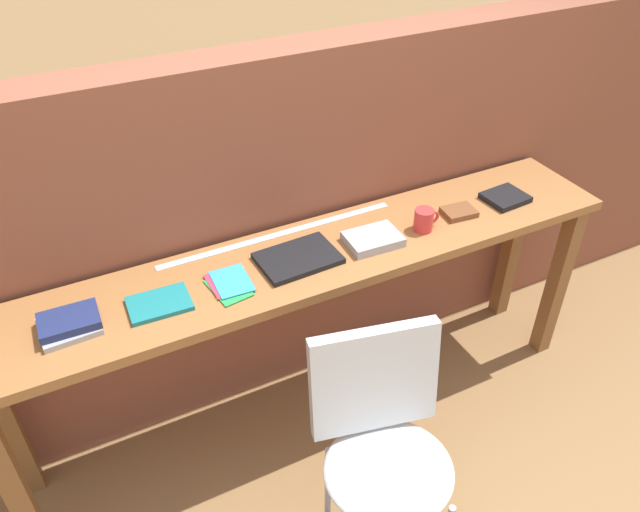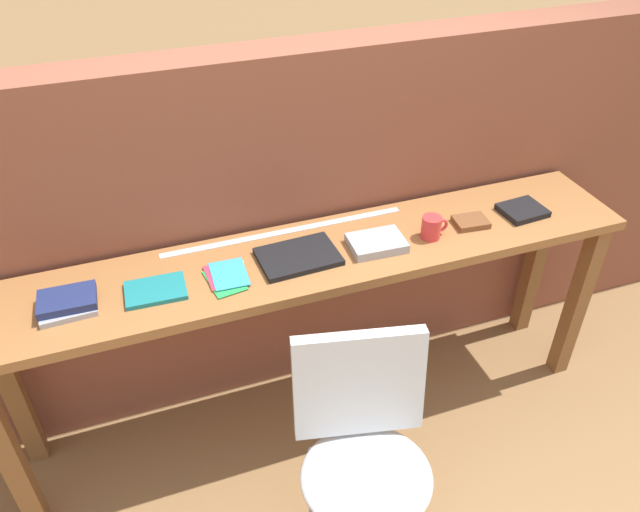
{
  "view_description": "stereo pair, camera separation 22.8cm",
  "coord_description": "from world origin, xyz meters",
  "px_view_note": "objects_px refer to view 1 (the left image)",
  "views": [
    {
      "loc": [
        -0.82,
        -1.38,
        2.26
      ],
      "look_at": [
        0.0,
        0.25,
        0.9
      ],
      "focal_mm": 35.0,
      "sensor_mm": 36.0,
      "label": 1
    },
    {
      "loc": [
        -0.61,
        -1.47,
        2.26
      ],
      "look_at": [
        0.0,
        0.25,
        0.9
      ],
      "focal_mm": 35.0,
      "sensor_mm": 36.0,
      "label": 2
    }
  ],
  "objects_px": {
    "book_stack_leftmost": "(69,324)",
    "pamphlet_pile_colourful": "(230,283)",
    "chair_white_moulded": "(383,439)",
    "leather_journal_brown": "(459,212)",
    "book_open_centre": "(298,258)",
    "mug": "(424,220)",
    "book_repair_rightmost": "(505,198)",
    "magazine_cycling": "(159,304)"
  },
  "relations": [
    {
      "from": "leather_journal_brown",
      "to": "book_repair_rightmost",
      "type": "bearing_deg",
      "value": 6.28
    },
    {
      "from": "book_repair_rightmost",
      "to": "pamphlet_pile_colourful",
      "type": "bearing_deg",
      "value": 176.08
    },
    {
      "from": "mug",
      "to": "chair_white_moulded",
      "type": "bearing_deg",
      "value": -131.78
    },
    {
      "from": "book_open_centre",
      "to": "pamphlet_pile_colourful",
      "type": "bearing_deg",
      "value": -178.8
    },
    {
      "from": "leather_journal_brown",
      "to": "book_repair_rightmost",
      "type": "height_order",
      "value": "book_repair_rightmost"
    },
    {
      "from": "book_open_centre",
      "to": "chair_white_moulded",
      "type": "bearing_deg",
      "value": -90.28
    },
    {
      "from": "book_stack_leftmost",
      "to": "mug",
      "type": "distance_m",
      "value": 1.33
    },
    {
      "from": "pamphlet_pile_colourful",
      "to": "leather_journal_brown",
      "type": "xyz_separation_m",
      "value": [
        0.99,
        0.01,
        0.01
      ]
    },
    {
      "from": "chair_white_moulded",
      "to": "book_repair_rightmost",
      "type": "distance_m",
      "value": 1.16
    },
    {
      "from": "magazine_cycling",
      "to": "book_open_centre",
      "type": "xyz_separation_m",
      "value": [
        0.52,
        0.02,
        0.0
      ]
    },
    {
      "from": "book_stack_leftmost",
      "to": "leather_journal_brown",
      "type": "bearing_deg",
      "value": -0.43
    },
    {
      "from": "book_repair_rightmost",
      "to": "mug",
      "type": "bearing_deg",
      "value": 179.28
    },
    {
      "from": "mug",
      "to": "pamphlet_pile_colourful",
      "type": "bearing_deg",
      "value": 178.64
    },
    {
      "from": "mug",
      "to": "leather_journal_brown",
      "type": "height_order",
      "value": "mug"
    },
    {
      "from": "magazine_cycling",
      "to": "pamphlet_pile_colourful",
      "type": "distance_m",
      "value": 0.25
    },
    {
      "from": "mug",
      "to": "book_repair_rightmost",
      "type": "relative_size",
      "value": 0.64
    },
    {
      "from": "book_stack_leftmost",
      "to": "pamphlet_pile_colourful",
      "type": "bearing_deg",
      "value": -1.79
    },
    {
      "from": "mug",
      "to": "leather_journal_brown",
      "type": "xyz_separation_m",
      "value": [
        0.19,
        0.02,
        -0.03
      ]
    },
    {
      "from": "book_stack_leftmost",
      "to": "mug",
      "type": "bearing_deg",
      "value": -1.53
    },
    {
      "from": "chair_white_moulded",
      "to": "leather_journal_brown",
      "type": "height_order",
      "value": "leather_journal_brown"
    },
    {
      "from": "chair_white_moulded",
      "to": "mug",
      "type": "bearing_deg",
      "value": 48.22
    },
    {
      "from": "leather_journal_brown",
      "to": "book_repair_rightmost",
      "type": "distance_m",
      "value": 0.24
    },
    {
      "from": "pamphlet_pile_colourful",
      "to": "leather_journal_brown",
      "type": "relative_size",
      "value": 1.6
    },
    {
      "from": "book_open_centre",
      "to": "book_repair_rightmost",
      "type": "relative_size",
      "value": 1.69
    },
    {
      "from": "chair_white_moulded",
      "to": "magazine_cycling",
      "type": "height_order",
      "value": "magazine_cycling"
    },
    {
      "from": "book_open_centre",
      "to": "leather_journal_brown",
      "type": "relative_size",
      "value": 2.23
    },
    {
      "from": "chair_white_moulded",
      "to": "pamphlet_pile_colourful",
      "type": "xyz_separation_m",
      "value": [
        -0.3,
        0.58,
        0.36
      ]
    },
    {
      "from": "pamphlet_pile_colourful",
      "to": "book_open_centre",
      "type": "relative_size",
      "value": 0.72
    },
    {
      "from": "book_stack_leftmost",
      "to": "magazine_cycling",
      "type": "bearing_deg",
      "value": -3.07
    },
    {
      "from": "pamphlet_pile_colourful",
      "to": "book_repair_rightmost",
      "type": "height_order",
      "value": "book_repair_rightmost"
    },
    {
      "from": "chair_white_moulded",
      "to": "magazine_cycling",
      "type": "bearing_deg",
      "value": 133.13
    },
    {
      "from": "mug",
      "to": "book_repair_rightmost",
      "type": "xyz_separation_m",
      "value": [
        0.43,
        0.03,
        -0.03
      ]
    },
    {
      "from": "chair_white_moulded",
      "to": "book_repair_rightmost",
      "type": "relative_size",
      "value": 5.2
    },
    {
      "from": "pamphlet_pile_colourful",
      "to": "mug",
      "type": "xyz_separation_m",
      "value": [
        0.8,
        -0.02,
        0.04
      ]
    },
    {
      "from": "chair_white_moulded",
      "to": "book_open_centre",
      "type": "distance_m",
      "value": 0.7
    },
    {
      "from": "chair_white_moulded",
      "to": "leather_journal_brown",
      "type": "bearing_deg",
      "value": 40.27
    },
    {
      "from": "chair_white_moulded",
      "to": "leather_journal_brown",
      "type": "distance_m",
      "value": 0.98
    },
    {
      "from": "magazine_cycling",
      "to": "book_repair_rightmost",
      "type": "xyz_separation_m",
      "value": [
        1.48,
        0.01,
        0.0
      ]
    },
    {
      "from": "book_stack_leftmost",
      "to": "pamphlet_pile_colourful",
      "type": "relative_size",
      "value": 0.93
    },
    {
      "from": "chair_white_moulded",
      "to": "book_stack_leftmost",
      "type": "relative_size",
      "value": 4.6
    },
    {
      "from": "book_stack_leftmost",
      "to": "book_repair_rightmost",
      "type": "xyz_separation_m",
      "value": [
        1.77,
        -0.01,
        -0.01
      ]
    },
    {
      "from": "leather_journal_brown",
      "to": "book_open_centre",
      "type": "bearing_deg",
      "value": -175.38
    }
  ]
}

